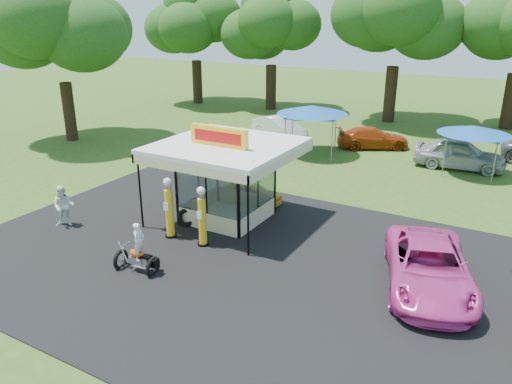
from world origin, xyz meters
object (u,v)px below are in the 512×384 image
Objects in this scene: bg_car_c at (460,154)px; tent_east at (474,130)px; gas_pump_right at (202,218)px; bg_car_a at (279,128)px; pink_sedan at (429,267)px; gas_station_kiosk at (227,180)px; spectator_west at (64,206)px; motorcycle at (138,252)px; bg_car_b at (373,138)px; gas_pump_left at (169,209)px; kiosk_car at (253,193)px; tent_west at (312,110)px.

tent_east reaches higher than bg_car_c.
bg_car_a is (-5.27, 16.60, -0.42)m from gas_pump_right.
bg_car_c is (-1.25, 14.26, 0.07)m from pink_sedan.
gas_station_kiosk is 6.85m from spectator_west.
gas_pump_right is 17.42m from bg_car_a.
pink_sedan is 1.12× the size of bg_car_c.
motorcycle is 5.53m from spectator_west.
gas_pump_right is 16.53m from tent_east.
gas_pump_right reaches higher than bg_car_c.
gas_station_kiosk is at bearing 82.37° from motorcycle.
spectator_west reaches higher than bg_car_b.
pink_sedan is at bearing 173.52° from bg_car_b.
pink_sedan is 20.52m from bg_car_a.
pink_sedan is at bearing 6.55° from gas_pump_left.
pink_sedan is 14.44m from spectator_west.
spectator_west is at bearing 128.86° from bg_car_b.
gas_pump_left is at bearing -121.69° from tent_east.
bg_car_a is at bearing 107.61° from gas_pump_right.
gas_pump_right reaches higher than motorcycle.
gas_station_kiosk is at bearing -180.00° from kiosk_car.
gas_pump_right is 17.28m from bg_car_b.
gas_pump_right is 0.56× the size of tent_west.
bg_car_c is (7.50, 10.48, 0.36)m from kiosk_car.
gas_station_kiosk is at bearing -139.10° from bg_car_a.
tent_west is (-9.86, 12.92, 1.98)m from pink_sedan.
tent_west is at bearing 107.75° from bg_car_b.
bg_car_a is at bearing 51.36° from spectator_west.
spectator_west reaches higher than pink_sedan.
gas_pump_left is 1.04× the size of gas_pump_right.
spectator_west is 19.98m from bg_car_b.
tent_east is at bearing 55.95° from gas_station_kiosk.
gas_pump_right reaches higher than bg_car_a.
motorcycle reaches higher than bg_car_b.
spectator_west is 0.36× the size of bg_car_c.
bg_car_b is 6.98m from tent_east.
kiosk_car is at bearing 12.52° from spectator_west.
gas_pump_right is 0.52× the size of bg_car_b.
kiosk_car is at bearing -83.09° from tent_west.
spectator_west is at bearing -105.89° from tent_west.
tent_west is 1.13× the size of tent_east.
bg_car_b is 1.06× the size of tent_west.
motorcycle reaches higher than bg_car_a.
gas_station_kiosk is 3.04× the size of spectator_west.
tent_west is at bearing 95.43° from bg_car_c.
bg_car_b is at bearing 85.79° from gas_pump_right.
bg_car_b is at bearing 47.33° from tent_west.
bg_car_a is at bearing 171.37° from tent_east.
bg_car_a is 1.16× the size of tent_east.
bg_car_a is at bearing 143.87° from tent_west.
gas_pump_right is at bearing 152.39° from bg_car_c.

